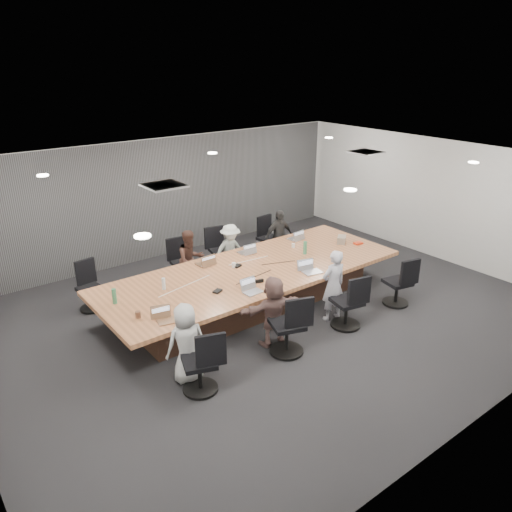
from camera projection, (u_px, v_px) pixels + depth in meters
floor at (269, 314)px, 9.43m from camera, size 10.00×8.00×0.00m
ceiling at (270, 167)px, 8.38m from camera, size 10.00×8.00×0.00m
wall_back at (164, 197)px, 11.85m from camera, size 10.00×0.00×2.80m
wall_front at (479, 338)px, 5.97m from camera, size 10.00×0.00×2.80m
wall_right at (435, 199)px, 11.73m from camera, size 0.00×8.00×2.80m
curtain at (166, 198)px, 11.79m from camera, size 9.80×0.04×2.80m
conference_table at (253, 285)px, 9.65m from camera, size 6.00×2.20×0.74m
chair_0 at (90, 292)px, 9.46m from camera, size 0.55×0.55×0.72m
chair_1 at (183, 267)px, 10.58m from camera, size 0.56×0.56×0.75m
chair_2 at (222, 254)px, 11.13m from camera, size 0.67×0.67×0.83m
chair_3 at (269, 242)px, 11.90m from camera, size 0.59×0.59×0.80m
chair_4 at (199, 367)px, 7.13m from camera, size 0.70×0.70×0.81m
chair_5 at (287, 329)px, 8.05m from camera, size 0.75×0.75×0.88m
chair_6 at (347, 306)px, 8.85m from camera, size 0.67×0.67×0.83m
chair_7 at (397, 286)px, 9.66m from camera, size 0.63×0.63×0.78m
person_1 at (191, 260)px, 10.23m from camera, size 0.62×0.48×1.28m
laptop_1 at (205, 263)px, 9.78m from camera, size 0.34×0.24×0.02m
person_2 at (230, 251)px, 10.80m from camera, size 0.80×0.48×1.20m
laptop_2 at (245, 252)px, 10.34m from camera, size 0.31×0.22×0.02m
person_3 at (279, 237)px, 11.56m from camera, size 0.77×0.37×1.27m
laptop_3 at (295, 238)px, 11.11m from camera, size 0.33×0.24×0.02m
person_4 at (186, 343)px, 7.31m from camera, size 0.65×0.46×1.25m
laptop_4 at (168, 321)px, 7.66m from camera, size 0.36×0.28×0.02m
person_5 at (273, 311)px, 8.24m from camera, size 1.19×0.56×1.23m
laptop_5 at (253, 292)px, 8.59m from camera, size 0.33×0.23×0.02m
person_6 at (333, 285)px, 9.01m from camera, size 0.53×0.39×1.36m
laptop_6 at (312, 272)px, 9.38m from camera, size 0.39×0.30×0.02m
bottle_green_left at (114, 296)px, 8.18m from camera, size 0.10×0.10×0.26m
bottle_green_right at (305, 248)px, 10.23m from camera, size 0.08×0.08×0.27m
bottle_clear at (164, 284)px, 8.68m from camera, size 0.08×0.08×0.21m
cup_white_far at (234, 265)px, 9.60m from camera, size 0.08×0.08×0.10m
cup_white_near at (293, 246)px, 10.59m from camera, size 0.09×0.09×0.09m
mug_brown at (138, 315)px, 7.76m from camera, size 0.10×0.10×0.10m
mic_left at (217, 291)px, 8.61m from camera, size 0.19×0.16×0.03m
mic_right at (237, 266)px, 9.65m from camera, size 0.19×0.16×0.03m
stapler at (259, 281)px, 8.96m from camera, size 0.17×0.09×0.06m
canvas_bag at (342, 240)px, 10.85m from camera, size 0.32×0.30×0.15m
snack_packet at (358, 243)px, 10.80m from camera, size 0.20×0.14×0.04m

